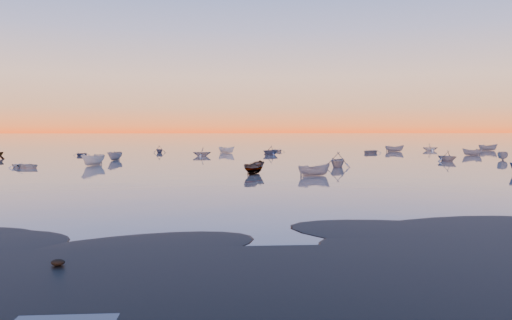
{
  "coord_description": "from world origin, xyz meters",
  "views": [
    {
      "loc": [
        -5.65,
        -22.95,
        4.87
      ],
      "look_at": [
        -2.04,
        28.0,
        1.53
      ],
      "focal_mm": 35.0,
      "sensor_mm": 36.0,
      "label": 1
    }
  ],
  "objects": [
    {
      "name": "boat_near_right",
      "position": [
        26.92,
        46.66,
        0.0
      ],
      "size": [
        3.72,
        2.86,
        1.19
      ],
      "primitive_type": "imported",
      "rotation": [
        0.0,
        0.0,
        3.59
      ],
      "color": "gray",
      "rests_on": "ground"
    },
    {
      "name": "ground",
      "position": [
        0.0,
        100.0,
        0.0
      ],
      "size": [
        600.0,
        600.0,
        0.0
      ],
      "primitive_type": "plane",
      "color": "#71655E",
      "rests_on": "ground"
    },
    {
      "name": "boat_near_center",
      "position": [
        3.71,
        26.46,
        0.0
      ],
      "size": [
        2.19,
        3.71,
        1.2
      ],
      "primitive_type": "imported",
      "rotation": [
        0.0,
        0.0,
        1.79
      ],
      "color": "gray",
      "rests_on": "ground"
    },
    {
      "name": "moored_fleet",
      "position": [
        0.0,
        53.0,
        0.0
      ],
      "size": [
        124.0,
        58.0,
        1.2
      ],
      "primitive_type": null,
      "color": "silver",
      "rests_on": "ground"
    },
    {
      "name": "boat_near_left",
      "position": [
        -29.03,
        38.66,
        0.0
      ],
      "size": [
        3.53,
        4.28,
        1.0
      ],
      "primitive_type": "imported",
      "rotation": [
        0.0,
        0.0,
        1.01
      ],
      "color": "silver",
      "rests_on": "ground"
    },
    {
      "name": "mud_lobes",
      "position": [
        0.0,
        -1.0,
        0.01
      ],
      "size": [
        140.0,
        6.0,
        0.07
      ],
      "primitive_type": null,
      "color": "black",
      "rests_on": "ground"
    }
  ]
}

